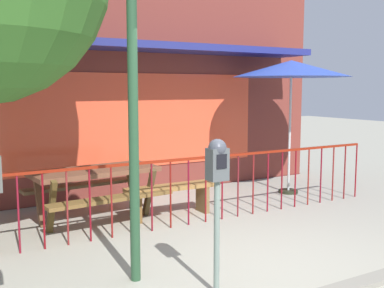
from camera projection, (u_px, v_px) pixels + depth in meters
ground at (263, 271)px, 4.92m from camera, size 40.00×40.00×0.00m
pub_storefront at (116, 63)px, 8.27m from camera, size 8.50×1.42×4.78m
patio_fence_front at (180, 180)px, 6.43m from camera, size 7.16×0.04×0.97m
picnic_table_left at (95, 180)px, 6.71m from camera, size 1.92×1.52×0.79m
patio_umbrella at (291, 69)px, 8.32m from camera, size 2.11×2.11×2.43m
patio_bench at (170, 194)px, 6.97m from camera, size 1.41×0.36×0.48m
parking_meter_near at (217, 175)px, 4.25m from camera, size 0.18×0.17×1.48m
street_lamp at (132, 46)px, 4.42m from camera, size 0.28×0.28×3.52m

